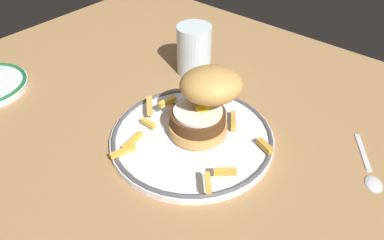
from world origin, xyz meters
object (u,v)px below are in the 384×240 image
water_glass (194,53)px  spoon (372,175)px  dinner_plate (192,137)px  burger (205,100)px

water_glass → spoon: (41.11, -5.95, -4.18)cm
water_glass → spoon: size_ratio=0.88×
dinner_plate → burger: size_ratio=1.88×
dinner_plate → burger: burger is taller
dinner_plate → water_glass: (-14.40, 17.63, 3.70)cm
dinner_plate → spoon: (26.71, 11.68, -0.48)cm
dinner_plate → spoon: size_ratio=2.33×
dinner_plate → spoon: bearing=23.6°
spoon → water_glass: bearing=171.8°
burger → spoon: burger is taller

